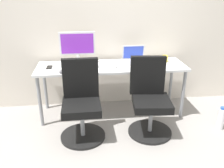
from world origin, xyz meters
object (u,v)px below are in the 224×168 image
at_px(water_bottle_on_floor, 221,118).
at_px(open_laptop, 134,58).
at_px(office_chair_right, 150,100).
at_px(office_chair_left, 82,104).
at_px(coffee_mug, 165,59).
at_px(desktop_monitor, 77,45).

bearing_deg(water_bottle_on_floor, open_laptop, 144.95).
height_order(office_chair_right, water_bottle_on_floor, office_chair_right).
height_order(office_chair_left, open_laptop, same).
distance_m(office_chair_left, water_bottle_on_floor, 1.77).
relative_size(office_chair_right, coffee_mug, 10.22).
xyz_separation_m(office_chair_right, open_laptop, (-0.08, 0.63, 0.35)).
relative_size(desktop_monitor, open_laptop, 1.55).
relative_size(office_chair_left, open_laptop, 3.03).
xyz_separation_m(desktop_monitor, open_laptop, (0.78, -0.03, -0.19)).
distance_m(office_chair_left, office_chair_right, 0.82).
xyz_separation_m(office_chair_left, water_bottle_on_floor, (1.75, -0.07, -0.28)).
height_order(water_bottle_on_floor, coffee_mug, coffee_mug).
relative_size(water_bottle_on_floor, desktop_monitor, 0.65).
distance_m(office_chair_left, coffee_mug, 1.36).
relative_size(office_chair_left, office_chair_right, 1.00).
relative_size(office_chair_right, water_bottle_on_floor, 3.03).
bearing_deg(open_laptop, coffee_mug, -5.42).
height_order(office_chair_left, desktop_monitor, desktop_monitor).
xyz_separation_m(office_chair_right, desktop_monitor, (-0.85, 0.66, 0.54)).
bearing_deg(office_chair_right, office_chair_left, 179.98).
xyz_separation_m(office_chair_right, coffee_mug, (0.35, 0.59, 0.34)).
bearing_deg(water_bottle_on_floor, desktop_monitor, 157.57).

